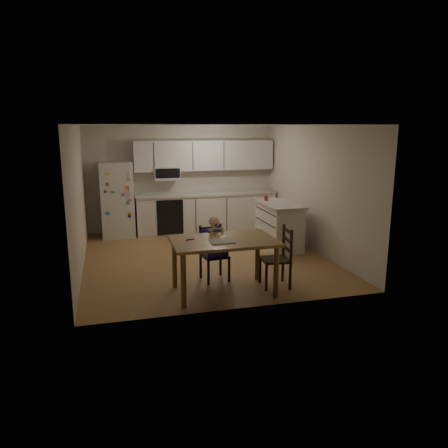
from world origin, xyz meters
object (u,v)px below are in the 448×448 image
Objects in this scene: red_cup at (266,198)px; chair_side at (281,253)px; dining_table at (224,247)px; kitchen_island at (279,225)px; chair_booster at (213,242)px; refrigerator at (117,200)px.

red_cup is 2.57m from chair_side.
dining_table is 0.96m from chair_side.
dining_table is (-1.76, -2.12, 0.24)m from kitchen_island.
red_cup is at bearing 114.70° from kitchen_island.
chair_side is at bearing -39.30° from chair_booster.
refrigerator is 4.63m from chair_side.
chair_booster reaches higher than red_cup.
chair_side reaches higher than dining_table.
kitchen_island is 1.34× the size of chair_side.
kitchen_island is (3.19, -1.88, -0.37)m from refrigerator.
red_cup is at bearing 41.20° from chair_booster.
chair_booster is at bearing -115.99° from chair_side.
kitchen_island is 0.65m from red_cup.
chair_booster is 1.11m from chair_side.
red_cup is 2.49m from chair_booster.
dining_table is at bearing -70.34° from refrigerator.
chair_booster is at bearing -139.47° from kitchen_island.
kitchen_island reaches higher than dining_table.
refrigerator is 16.73× the size of red_cup.
kitchen_island is 2.77m from dining_table.
dining_table is (-1.59, -2.48, -0.28)m from red_cup.
refrigerator is at bearing -144.02° from chair_side.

